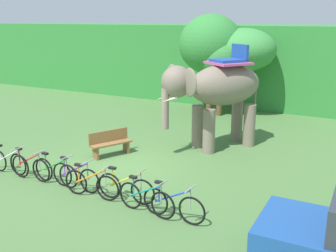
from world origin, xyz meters
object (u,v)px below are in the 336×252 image
object	(u,v)px
bike_orange	(91,184)
bike_blue	(173,205)
tree_far_right	(211,45)
tree_center	(244,50)
elephant	(217,89)
wooden_bench	(110,142)
bike_purple	(76,177)
bike_yellow	(126,188)
tree_center_right	(221,57)
bike_green	(56,172)
bike_red	(29,166)
bike_teal	(146,199)
bike_white	(9,162)

from	to	relation	value
bike_orange	bike_blue	bearing A→B (deg)	-1.62
tree_far_right	tree_center	bearing A→B (deg)	15.62
elephant	wooden_bench	world-z (taller)	elephant
tree_center	bike_purple	size ratio (longest dim) A/B	2.48
tree_far_right	bike_yellow	world-z (taller)	tree_far_right
tree_center_right	bike_green	size ratio (longest dim) A/B	2.31
tree_center	bike_orange	world-z (taller)	tree_center
tree_center	bike_yellow	world-z (taller)	tree_center
tree_far_right	bike_red	world-z (taller)	tree_far_right
wooden_bench	bike_red	bearing A→B (deg)	-107.59
bike_teal	bike_white	bearing A→B (deg)	177.05
tree_center	wooden_bench	world-z (taller)	tree_center
wooden_bench	bike_white	bearing A→B (deg)	-120.70
tree_far_right	bike_white	xyz separation A→B (m)	(-2.36, -10.56, -3.05)
tree_far_right	bike_purple	xyz separation A→B (m)	(0.21, -10.50, -3.05)
tree_far_right	bike_purple	bearing A→B (deg)	-88.84
tree_far_right	bike_red	xyz separation A→B (m)	(-1.55, -10.53, -3.05)
tree_center_right	bike_teal	size ratio (longest dim) A/B	2.32
bike_purple	bike_blue	world-z (taller)	same
tree_center_right	bike_red	size ratio (longest dim) A/B	2.31
bike_orange	bike_teal	bearing A→B (deg)	-3.57
tree_center_right	bike_yellow	world-z (taller)	tree_center_right
bike_white	tree_center_right	bearing A→B (deg)	73.84
bike_blue	bike_white	bearing A→B (deg)	177.81
bike_green	bike_yellow	size ratio (longest dim) A/B	1.00
tree_far_right	tree_center_right	bearing A→B (deg)	-21.07
tree_far_right	bike_blue	size ratio (longest dim) A/B	2.87
tree_center_right	tree_center	xyz separation A→B (m)	(0.90, 0.67, 0.32)
tree_center_right	elephant	size ratio (longest dim) A/B	1.00
bike_green	wooden_bench	xyz separation A→B (m)	(-0.10, 2.83, 0.09)
wooden_bench	bike_blue	bearing A→B (deg)	-37.48
tree_center_right	wooden_bench	size ratio (longest dim) A/B	2.59
bike_red	bike_green	bearing A→B (deg)	2.46
bike_orange	bike_purple	bearing A→B (deg)	163.69
tree_center_right	bike_yellow	xyz separation A→B (m)	(1.25, -10.24, -2.50)
tree_center_right	elephant	world-z (taller)	tree_center_right
tree_far_right	wooden_bench	bearing A→B (deg)	-94.74
tree_center	bike_teal	world-z (taller)	tree_center
elephant	bike_red	size ratio (longest dim) A/B	2.32
elephant	bike_teal	bearing A→B (deg)	-86.22
tree_far_right	elephant	size ratio (longest dim) A/B	1.24
bike_green	wooden_bench	size ratio (longest dim) A/B	1.12
bike_yellow	bike_red	bearing A→B (deg)	-179.17
tree_far_right	bike_blue	xyz separation A→B (m)	(3.44, -10.79, -3.05)
bike_orange	bike_blue	distance (m)	2.51
bike_white	bike_orange	size ratio (longest dim) A/B	1.00
bike_yellow	wooden_bench	bearing A→B (deg)	131.77
bike_blue	wooden_bench	bearing A→B (deg)	142.52
elephant	bike_purple	bearing A→B (deg)	-111.47
bike_orange	bike_teal	size ratio (longest dim) A/B	1.00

